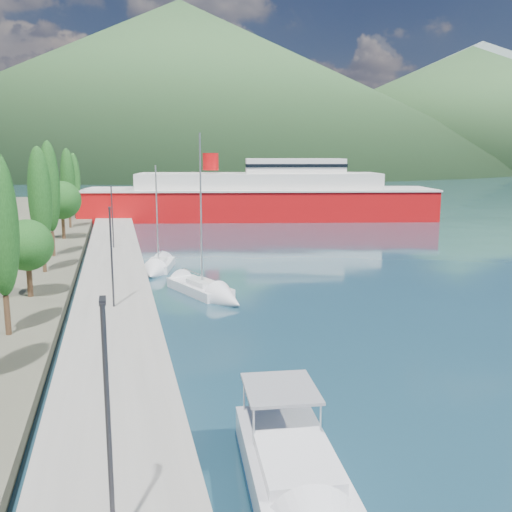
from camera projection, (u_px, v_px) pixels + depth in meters
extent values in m
plane|color=#1A3A4B|center=(152.00, 195.00, 138.52)|extent=(1400.00, 1400.00, 0.00)
cube|color=gray|center=(114.00, 273.00, 46.52)|extent=(5.00, 88.00, 0.80)
cone|color=slate|center=(187.00, 85.00, 676.32)|extent=(760.00, 760.00, 180.00)
cone|color=slate|center=(479.00, 102.00, 683.49)|extent=(640.00, 640.00, 140.00)
cone|color=#32562E|center=(181.00, 85.00, 405.19)|extent=(480.00, 480.00, 115.00)
cone|color=#32562E|center=(469.00, 107.00, 440.10)|extent=(420.00, 420.00, 90.00)
cylinder|color=#47301E|center=(7.00, 315.00, 29.53)|extent=(0.30, 0.30, 2.08)
ellipsoid|color=#1B4D19|center=(0.00, 225.00, 28.69)|extent=(1.80, 1.80, 7.38)
cylinder|color=#47301E|center=(30.00, 281.00, 37.40)|extent=(0.36, 0.36, 2.10)
sphere|color=#1B4D19|center=(27.00, 245.00, 36.97)|extent=(3.36, 3.36, 3.36)
cylinder|color=#47301E|center=(44.00, 258.00, 45.17)|extent=(0.30, 0.30, 2.17)
ellipsoid|color=#1B4D19|center=(40.00, 196.00, 44.29)|extent=(1.80, 1.80, 7.70)
cylinder|color=#47301E|center=(53.00, 244.00, 52.10)|extent=(0.30, 0.30, 2.29)
ellipsoid|color=#1B4D19|center=(50.00, 186.00, 51.17)|extent=(1.80, 1.80, 8.13)
cylinder|color=#47301E|center=(63.00, 227.00, 62.65)|extent=(0.36, 0.36, 2.60)
sphere|color=#1B4D19|center=(62.00, 200.00, 62.12)|extent=(4.16, 4.16, 4.16)
cylinder|color=#47301E|center=(70.00, 219.00, 72.15)|extent=(0.30, 0.30, 2.18)
ellipsoid|color=#1B4D19|center=(68.00, 179.00, 71.26)|extent=(1.80, 1.80, 7.75)
cylinder|color=#47301E|center=(76.00, 211.00, 82.55)|extent=(0.30, 0.30, 2.06)
ellipsoid|color=#1B4D19|center=(74.00, 179.00, 81.72)|extent=(1.80, 1.80, 7.30)
cylinder|color=#2D2D33|center=(109.00, 431.00, 12.94)|extent=(0.12, 0.12, 6.00)
cube|color=#2D2D33|center=(103.00, 301.00, 12.64)|extent=(0.15, 0.50, 0.12)
cylinder|color=#2D2D33|center=(112.00, 258.00, 34.23)|extent=(0.12, 0.12, 6.00)
cube|color=#2D2D33|center=(109.00, 208.00, 33.94)|extent=(0.15, 0.50, 0.12)
cylinder|color=#2D2D33|center=(112.00, 217.00, 55.89)|extent=(0.12, 0.12, 6.00)
cube|color=#2D2D33|center=(111.00, 186.00, 55.60)|extent=(0.15, 0.50, 0.12)
cube|color=black|center=(290.00, 493.00, 17.13)|extent=(2.96, 6.44, 0.70)
cube|color=silver|center=(291.00, 469.00, 16.99)|extent=(3.25, 6.78, 1.10)
cube|color=black|center=(290.00, 484.00, 17.08)|extent=(3.31, 6.87, 0.22)
cube|color=silver|center=(296.00, 461.00, 16.08)|extent=(2.39, 3.39, 0.40)
cube|color=gray|center=(280.00, 388.00, 18.38)|extent=(2.55, 2.93, 0.10)
cube|color=silver|center=(200.00, 289.00, 41.48)|extent=(4.27, 6.60, 0.88)
cube|color=silver|center=(202.00, 283.00, 41.03)|extent=(2.13, 2.80, 0.34)
cylinder|color=silver|center=(201.00, 210.00, 40.10)|extent=(0.12, 0.12, 10.72)
cone|color=silver|center=(228.00, 301.00, 38.24)|extent=(3.11, 3.50, 2.24)
cube|color=silver|center=(159.00, 266.00, 49.91)|extent=(3.24, 5.25, 0.84)
cube|color=silver|center=(158.00, 261.00, 49.49)|extent=(1.71, 2.20, 0.33)
cylinder|color=silver|center=(157.00, 215.00, 48.77)|extent=(0.12, 0.12, 8.36)
cone|color=silver|center=(153.00, 274.00, 46.84)|extent=(2.62, 2.72, 2.14)
cube|color=#BB0C0E|center=(259.00, 206.00, 87.57)|extent=(53.89, 21.31, 5.10)
cube|color=silver|center=(259.00, 189.00, 87.12)|extent=(54.32, 21.71, 0.27)
cube|color=silver|center=(259.00, 182.00, 86.92)|extent=(37.49, 16.20, 2.73)
cube|color=silver|center=(294.00, 166.00, 86.69)|extent=(15.84, 9.60, 2.18)
cylinder|color=#BB0C0E|center=(211.00, 162.00, 86.09)|extent=(2.37, 2.37, 2.55)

